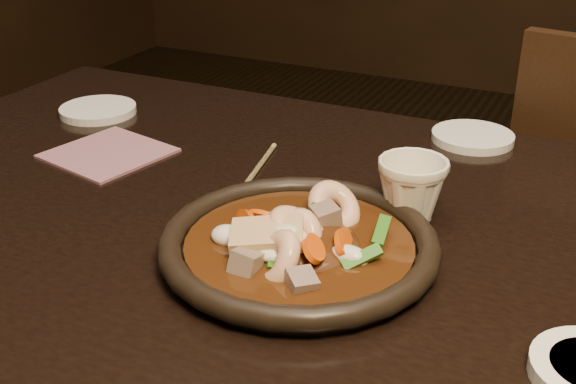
% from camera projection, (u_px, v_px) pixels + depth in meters
% --- Properties ---
extents(table, '(1.60, 0.90, 0.75)m').
position_uv_depth(table, '(413.00, 342.00, 0.75)').
color(table, black).
rests_on(table, floor).
extents(plate, '(0.29, 0.29, 0.03)m').
position_uv_depth(plate, '(299.00, 246.00, 0.75)').
color(plate, black).
rests_on(plate, table).
extents(stirfry, '(0.18, 0.20, 0.07)m').
position_uv_depth(stirfry, '(296.00, 242.00, 0.74)').
color(stirfry, '#351A09').
rests_on(stirfry, plate).
extents(saucer_left, '(0.12, 0.12, 0.01)m').
position_uv_depth(saucer_left, '(98.00, 110.00, 1.15)').
color(saucer_left, white).
rests_on(saucer_left, table).
extents(saucer_right, '(0.12, 0.12, 0.01)m').
position_uv_depth(saucer_right, '(473.00, 137.00, 1.04)').
color(saucer_right, white).
rests_on(saucer_right, table).
extents(tea_cup, '(0.10, 0.09, 0.08)m').
position_uv_depth(tea_cup, '(412.00, 188.00, 0.81)').
color(tea_cup, white).
rests_on(tea_cup, table).
extents(chopsticks, '(0.05, 0.23, 0.01)m').
position_uv_depth(chopsticks, '(249.00, 179.00, 0.92)').
color(chopsticks, tan).
rests_on(chopsticks, table).
extents(napkin, '(0.17, 0.17, 0.00)m').
position_uv_depth(napkin, '(108.00, 153.00, 1.00)').
color(napkin, '#925A67').
rests_on(napkin, table).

